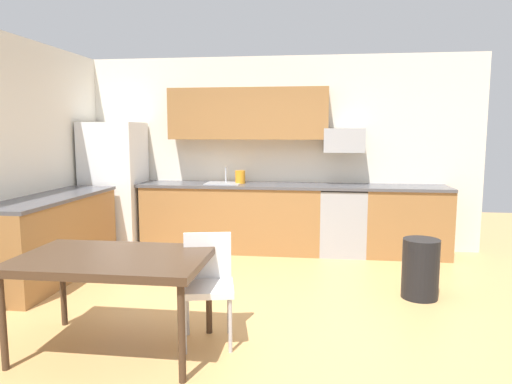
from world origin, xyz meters
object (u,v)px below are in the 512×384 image
object	(u,v)px
trash_bin	(420,269)
kettle	(240,178)
chair_near_table	(208,279)
microwave	(344,140)
dining_table	(113,264)
oven_range	(342,221)
refrigerator	(115,186)

from	to	relation	value
trash_bin	kettle	distance (m)	2.79
chair_near_table	trash_bin	world-z (taller)	chair_near_table
microwave	trash_bin	size ratio (longest dim) A/B	0.90
dining_table	trash_bin	size ratio (longest dim) A/B	2.33
microwave	trash_bin	xyz separation A→B (m)	(0.69, -1.74, -1.24)
trash_bin	chair_near_table	bearing A→B (deg)	-147.38
microwave	trash_bin	world-z (taller)	microwave
microwave	chair_near_table	size ratio (longest dim) A/B	0.64
oven_range	chair_near_table	world-z (taller)	oven_range
microwave	kettle	size ratio (longest dim) A/B	2.70
kettle	oven_range	bearing A→B (deg)	-2.03
oven_range	trash_bin	xyz separation A→B (m)	(0.69, -1.64, -0.16)
kettle	dining_table	bearing A→B (deg)	-98.00
refrigerator	dining_table	size ratio (longest dim) A/B	1.27
microwave	kettle	bearing A→B (deg)	-177.97
trash_bin	kettle	xyz separation A→B (m)	(-2.10, 1.69, 0.72)
chair_near_table	trash_bin	size ratio (longest dim) A/B	1.42
chair_near_table	kettle	bearing A→B (deg)	94.27
oven_range	trash_bin	bearing A→B (deg)	-67.10
oven_range	chair_near_table	distance (m)	3.08
chair_near_table	kettle	distance (m)	2.95
microwave	refrigerator	bearing A→B (deg)	-176.77
microwave	chair_near_table	distance (m)	3.34
trash_bin	refrigerator	bearing A→B (deg)	158.15
trash_bin	kettle	bearing A→B (deg)	141.26
dining_table	refrigerator	bearing A→B (deg)	113.77
refrigerator	oven_range	distance (m)	3.22
chair_near_table	trash_bin	distance (m)	2.25
refrigerator	trash_bin	xyz separation A→B (m)	(3.88, -1.56, -0.59)
oven_range	chair_near_table	size ratio (longest dim) A/B	1.07
refrigerator	trash_bin	bearing A→B (deg)	-21.85
dining_table	kettle	bearing A→B (deg)	82.00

